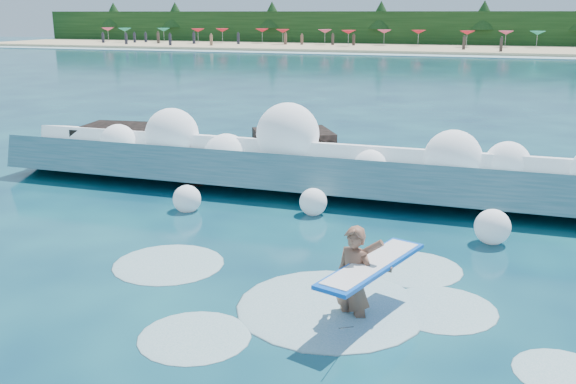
% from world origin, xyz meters
% --- Properties ---
extents(ground, '(200.00, 200.00, 0.00)m').
position_xyz_m(ground, '(0.00, 0.00, 0.00)').
color(ground, '#082543').
rests_on(ground, ground).
extents(beach, '(140.00, 20.00, 0.40)m').
position_xyz_m(beach, '(0.00, 78.00, 0.20)').
color(beach, tan).
rests_on(beach, ground).
extents(wet_band, '(140.00, 5.00, 0.08)m').
position_xyz_m(wet_band, '(0.00, 67.00, 0.04)').
color(wet_band, silver).
rests_on(wet_band, ground).
extents(treeline, '(140.00, 4.00, 5.00)m').
position_xyz_m(treeline, '(0.00, 88.00, 2.50)').
color(treeline, black).
rests_on(treeline, ground).
extents(breaking_wave, '(19.15, 2.93, 1.65)m').
position_xyz_m(breaking_wave, '(1.21, 6.50, 0.58)').
color(breaking_wave, '#32727F').
rests_on(breaking_wave, ground).
extents(rock_cluster, '(8.60, 3.69, 1.58)m').
position_xyz_m(rock_cluster, '(-3.46, 7.67, 0.50)').
color(rock_cluster, black).
rests_on(rock_cluster, ground).
extents(surfer_with_board, '(1.35, 3.02, 1.88)m').
position_xyz_m(surfer_with_board, '(3.63, -0.81, 0.69)').
color(surfer_with_board, brown).
rests_on(surfer_with_board, ground).
extents(wave_spray, '(14.34, 4.67, 2.42)m').
position_xyz_m(wave_spray, '(0.54, 6.56, 1.13)').
color(wave_spray, white).
rests_on(wave_spray, ground).
extents(surf_foam, '(8.91, 5.65, 0.16)m').
position_xyz_m(surf_foam, '(2.83, -0.32, 0.00)').
color(surf_foam, silver).
rests_on(surf_foam, ground).
extents(beach_umbrellas, '(112.36, 6.21, 0.50)m').
position_xyz_m(beach_umbrellas, '(-0.23, 80.46, 2.25)').
color(beach_umbrellas, '#CA3B62').
rests_on(beach_umbrellas, ground).
extents(beachgoers, '(100.76, 11.73, 1.93)m').
position_xyz_m(beachgoers, '(4.64, 75.29, 1.10)').
color(beachgoers, '#3F332D').
rests_on(beachgoers, ground).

